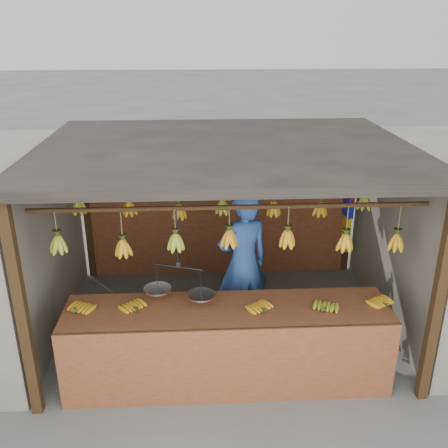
{
  "coord_description": "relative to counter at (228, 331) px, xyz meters",
  "views": [
    {
      "loc": [
        -0.32,
        -5.63,
        3.68
      ],
      "look_at": [
        0.0,
        0.3,
        1.3
      ],
      "focal_mm": 40.0,
      "sensor_mm": 36.0,
      "label": 1
    }
  ],
  "objects": [
    {
      "name": "vendor",
      "position": [
        0.25,
        1.13,
        0.23
      ],
      "size": [
        0.8,
        0.67,
        1.87
      ],
      "primitive_type": "imported",
      "rotation": [
        0.0,
        0.0,
        3.51
      ],
      "color": "#3359A5",
      "rests_on": "ground"
    },
    {
      "name": "ground",
      "position": [
        0.04,
        1.23,
        -0.7
      ],
      "size": [
        80.0,
        80.0,
        0.0
      ],
      "primitive_type": "plane",
      "color": "#5B5B57"
    },
    {
      "name": "bag_bundles",
      "position": [
        1.98,
        2.58,
        0.28
      ],
      "size": [
        0.08,
        0.26,
        1.16
      ],
      "color": "red",
      "rests_on": "ground"
    },
    {
      "name": "counter",
      "position": [
        0.0,
        0.0,
        0.0
      ],
      "size": [
        3.53,
        0.79,
        0.96
      ],
      "color": "brown",
      "rests_on": "ground"
    },
    {
      "name": "balance_scale",
      "position": [
        -0.51,
        0.23,
        0.4
      ],
      "size": [
        0.75,
        0.44,
        0.96
      ],
      "color": "black",
      "rests_on": "ground"
    },
    {
      "name": "stall",
      "position": [
        0.04,
        1.56,
        1.27
      ],
      "size": [
        4.3,
        3.3,
        2.4
      ],
      "color": "#301F0F",
      "rests_on": "ground"
    },
    {
      "name": "hanging_bananas",
      "position": [
        0.04,
        1.24,
        0.92
      ],
      "size": [
        3.64,
        2.24,
        0.39
      ],
      "color": "#92A523",
      "rests_on": "ground"
    }
  ]
}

